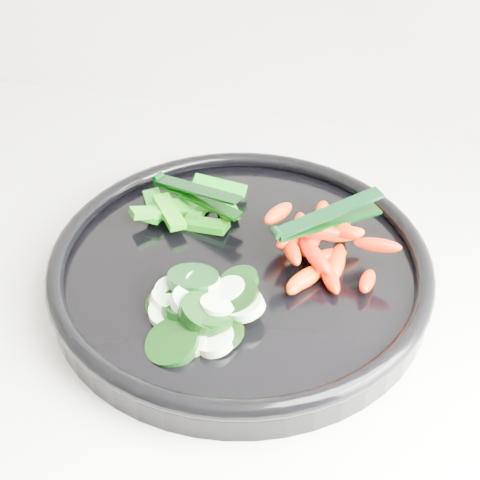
# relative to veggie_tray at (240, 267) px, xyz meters

# --- Properties ---
(counter) EXTENTS (2.02, 0.62, 0.93)m
(counter) POSITION_rel_veggie_tray_xyz_m (-0.37, 0.04, -0.48)
(counter) COLOR white
(counter) RESTS_ON ground
(veggie_tray) EXTENTS (0.48, 0.48, 0.04)m
(veggie_tray) POSITION_rel_veggie_tray_xyz_m (0.00, 0.00, 0.00)
(veggie_tray) COLOR black
(veggie_tray) RESTS_ON counter
(cucumber_pile) EXTENTS (0.12, 0.13, 0.04)m
(cucumber_pile) POSITION_rel_veggie_tray_xyz_m (-0.02, -0.08, 0.01)
(cucumber_pile) COLOR black
(cucumber_pile) RESTS_ON veggie_tray
(carrot_pile) EXTENTS (0.14, 0.16, 0.05)m
(carrot_pile) POSITION_rel_veggie_tray_xyz_m (0.07, 0.03, 0.02)
(carrot_pile) COLOR #EB4200
(carrot_pile) RESTS_ON veggie_tray
(pepper_pile) EXTENTS (0.12, 0.10, 0.03)m
(pepper_pile) POSITION_rel_veggie_tray_xyz_m (-0.07, 0.06, 0.01)
(pepper_pile) COLOR #216309
(pepper_pile) RESTS_ON veggie_tray
(tong_carrot) EXTENTS (0.10, 0.08, 0.02)m
(tong_carrot) POSITION_rel_veggie_tray_xyz_m (0.08, 0.03, 0.05)
(tong_carrot) COLOR black
(tong_carrot) RESTS_ON carrot_pile
(tong_pepper) EXTENTS (0.11, 0.05, 0.02)m
(tong_pepper) POSITION_rel_veggie_tray_xyz_m (-0.07, 0.07, 0.03)
(tong_pepper) COLOR black
(tong_pepper) RESTS_ON pepper_pile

